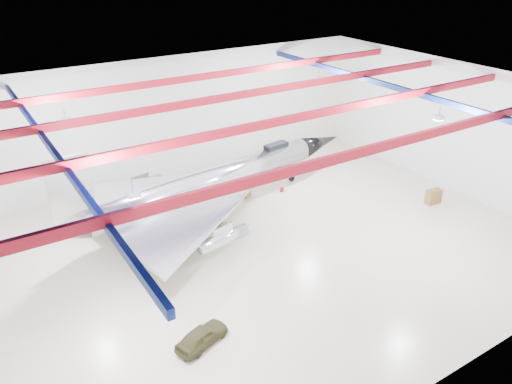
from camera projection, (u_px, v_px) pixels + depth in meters
floor at (254, 250)px, 35.45m from camera, size 40.00×40.00×0.00m
wall_back at (164, 120)px, 44.34m from camera, size 40.00×0.00×40.00m
wall_right at (452, 127)px, 42.59m from camera, size 0.00×30.00×30.00m
ceiling at (254, 98)px, 30.55m from camera, size 40.00×40.00×0.00m
ceiling_structure at (254, 109)px, 30.85m from camera, size 39.50×29.50×1.08m
jet_aircraft at (209, 185)px, 39.15m from camera, size 28.59×18.67×7.82m
jeep at (202, 336)px, 26.86m from camera, size 3.44×2.23×1.09m
desk at (433, 197)px, 41.58m from camera, size 1.39×0.79×1.22m
crate_ply at (175, 226)px, 38.10m from camera, size 0.65×0.56×0.40m
toolbox_red at (151, 217)px, 39.32m from camera, size 0.54×0.48×0.31m
engine_drum at (244, 232)px, 37.24m from camera, size 0.53×0.53×0.46m
parts_bin at (247, 195)px, 42.74m from camera, size 0.69×0.59×0.42m
crate_small at (116, 228)px, 37.89m from camera, size 0.46×0.43×0.26m
tool_chest at (282, 190)px, 43.77m from camera, size 0.47×0.47×0.33m
oil_barrel at (222, 224)px, 38.29m from camera, size 0.68×0.62×0.39m
spares_box at (232, 189)px, 43.75m from camera, size 0.46×0.46×0.37m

